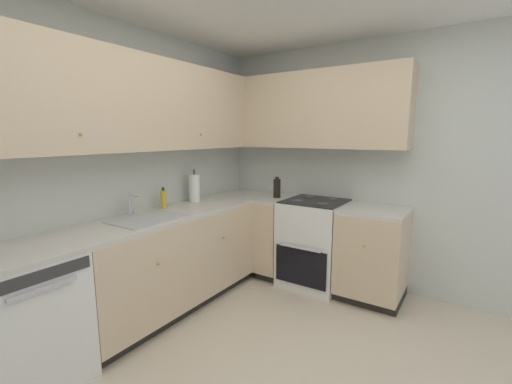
# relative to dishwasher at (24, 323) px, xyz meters

# --- Properties ---
(wall_back) EXTENTS (3.96, 0.05, 2.51)m
(wall_back) POSITION_rel_dishwasher_xyz_m (0.76, 0.33, 0.82)
(wall_back) COLOR silver
(wall_back) RESTS_ON ground_plane
(wall_right) EXTENTS (0.05, 3.67, 2.51)m
(wall_right) POSITION_rel_dishwasher_xyz_m (2.71, -1.48, 0.82)
(wall_right) COLOR silver
(wall_right) RESTS_ON ground_plane
(dishwasher) EXTENTS (0.60, 0.63, 0.86)m
(dishwasher) POSITION_rel_dishwasher_xyz_m (0.00, 0.00, 0.00)
(dishwasher) COLOR white
(dishwasher) RESTS_ON ground_plane
(lower_cabinets_back) EXTENTS (1.78, 0.62, 0.86)m
(lower_cabinets_back) POSITION_rel_dishwasher_xyz_m (1.20, 0.00, 0.00)
(lower_cabinets_back) COLOR beige
(lower_cabinets_back) RESTS_ON ground_plane
(countertop_back) EXTENTS (2.99, 0.60, 0.03)m
(countertop_back) POSITION_rel_dishwasher_xyz_m (1.19, 0.00, 0.45)
(countertop_back) COLOR beige
(countertop_back) RESTS_ON lower_cabinets_back
(lower_cabinets_right) EXTENTS (0.62, 1.49, 0.86)m
(lower_cabinets_right) POSITION_rel_dishwasher_xyz_m (2.39, -1.16, 0.00)
(lower_cabinets_right) COLOR beige
(lower_cabinets_right) RESTS_ON ground_plane
(countertop_right) EXTENTS (0.60, 1.49, 0.03)m
(countertop_right) POSITION_rel_dishwasher_xyz_m (2.39, -1.16, 0.45)
(countertop_right) COLOR beige
(countertop_right) RESTS_ON lower_cabinets_right
(oven_range) EXTENTS (0.68, 0.62, 1.05)m
(oven_range) POSITION_rel_dishwasher_xyz_m (2.41, -0.89, 0.02)
(oven_range) COLOR white
(oven_range) RESTS_ON ground_plane
(upper_cabinets_back) EXTENTS (2.67, 0.34, 0.77)m
(upper_cabinets_back) POSITION_rel_dishwasher_xyz_m (1.03, 0.14, 1.40)
(upper_cabinets_back) COLOR beige
(upper_cabinets_right) EXTENTS (0.32, 2.04, 0.77)m
(upper_cabinets_right) POSITION_rel_dishwasher_xyz_m (2.53, -0.72, 1.40)
(upper_cabinets_right) COLOR beige
(sink) EXTENTS (0.56, 0.40, 0.10)m
(sink) POSITION_rel_dishwasher_xyz_m (0.95, -0.03, 0.43)
(sink) COLOR #B7B7BC
(sink) RESTS_ON countertop_back
(faucet) EXTENTS (0.07, 0.16, 0.19)m
(faucet) POSITION_rel_dishwasher_xyz_m (0.95, 0.18, 0.58)
(faucet) COLOR silver
(faucet) RESTS_ON countertop_back
(soap_bottle) EXTENTS (0.05, 0.05, 0.20)m
(soap_bottle) POSITION_rel_dishwasher_xyz_m (1.31, 0.18, 0.55)
(soap_bottle) COLOR gold
(soap_bottle) RESTS_ON countertop_back
(paper_towel_roll) EXTENTS (0.11, 0.11, 0.35)m
(paper_towel_roll) POSITION_rel_dishwasher_xyz_m (1.71, 0.16, 0.61)
(paper_towel_roll) COLOR white
(paper_towel_roll) RESTS_ON countertop_back
(oil_bottle) EXTENTS (0.08, 0.08, 0.23)m
(oil_bottle) POSITION_rel_dishwasher_xyz_m (2.39, -0.43, 0.57)
(oil_bottle) COLOR black
(oil_bottle) RESTS_ON countertop_right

